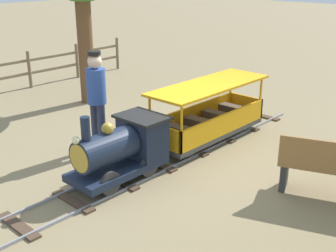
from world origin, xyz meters
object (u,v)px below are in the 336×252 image
object	(u,v)px
locomotive	(123,148)
conductor_person	(97,94)
park_bench	(331,168)
passenger_car	(209,118)

from	to	relation	value
locomotive	conductor_person	world-z (taller)	conductor_person
locomotive	conductor_person	size ratio (longest dim) A/B	0.89
locomotive	park_bench	distance (m)	2.74
passenger_car	conductor_person	world-z (taller)	conductor_person
passenger_car	park_bench	xyz separation A→B (m)	(-2.31, 0.47, -0.01)
passenger_car	conductor_person	distance (m)	1.92
locomotive	passenger_car	world-z (taller)	locomotive
park_bench	locomotive	bearing A→B (deg)	32.28
passenger_car	conductor_person	bearing A→B (deg)	54.90
passenger_car	locomotive	bearing A→B (deg)	90.00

